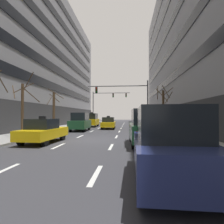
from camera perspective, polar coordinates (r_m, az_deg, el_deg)
The scene contains 34 objects.
ground_plane at distance 14.03m, azimuth -5.58°, elevation -8.47°, with size 120.00×120.00×0.00m, color #38383D.
sidewalk_left at distance 16.53m, azimuth -28.75°, elevation -6.97°, with size 3.77×80.00×0.14m, color gray.
sidewalk_right at distance 14.35m, azimuth 21.43°, elevation -7.95°, with size 3.77×80.00×0.14m, color gray.
lane_stripe_l1_s2 at distance 7.24m, azimuth -31.12°, elevation -15.48°, with size 0.16×2.00×0.01m, color silver.
lane_stripe_l1_s3 at distance 11.58m, azimuth -16.13°, elevation -10.02°, with size 0.16×2.00×0.01m, color silver.
lane_stripe_l1_s4 at distance 16.30m, azimuth -9.72°, elevation -7.39°, with size 0.16×2.00×0.01m, color silver.
lane_stripe_l1_s5 at distance 21.15m, azimuth -6.24°, elevation -5.91°, with size 0.16×2.00×0.01m, color silver.
lane_stripe_l1_s6 at distance 26.06m, azimuth -4.08°, elevation -4.97°, with size 0.16×2.00×0.01m, color silver.
lane_stripe_l1_s7 at distance 31.00m, azimuth -2.61°, elevation -4.33°, with size 0.16×2.00×0.01m, color silver.
lane_stripe_l1_s8 at distance 35.95m, azimuth -1.55°, elevation -3.86°, with size 0.16×2.00×0.01m, color silver.
lane_stripe_l1_s9 at distance 40.92m, azimuth -0.74°, elevation -3.51°, with size 0.16×2.00×0.01m, color silver.
lane_stripe_l1_s10 at distance 45.89m, azimuth -0.11°, elevation -3.23°, with size 0.16×2.00×0.01m, color silver.
lane_stripe_l2_s2 at distance 6.04m, azimuth -5.00°, elevation -18.62°, with size 0.16×2.00×0.01m, color silver.
lane_stripe_l2_s3 at distance 10.87m, azimuth -0.31°, elevation -10.66°, with size 0.16×2.00×0.01m, color silver.
lane_stripe_l2_s4 at distance 15.81m, azimuth 1.40°, elevation -7.61°, with size 0.16×2.00×0.01m, color silver.
lane_stripe_l2_s5 at distance 20.77m, azimuth 2.28°, elevation -6.01°, with size 0.16×2.00×0.01m, color silver.
lane_stripe_l2_s6 at distance 25.75m, azimuth 2.82°, elevation -5.02°, with size 0.16×2.00×0.01m, color silver.
lane_stripe_l2_s7 at distance 30.74m, azimuth 3.18°, elevation -4.36°, with size 0.16×2.00×0.01m, color silver.
lane_stripe_l2_s8 at distance 35.73m, azimuth 3.45°, elevation -3.88°, with size 0.16×2.00×0.01m, color silver.
lane_stripe_l2_s9 at distance 40.72m, azimuth 3.64°, elevation -3.52°, with size 0.16×2.00×0.01m, color silver.
lane_stripe_l2_s10 at distance 45.71m, azimuth 3.80°, elevation -3.24°, with size 0.16×2.00×0.01m, color silver.
taxi_driving_0 at distance 29.26m, azimuth -6.28°, elevation -2.49°, with size 1.86×4.35×2.27m.
taxi_driving_1 at distance 13.14m, azimuth -20.34°, elevation -5.48°, with size 1.94×4.31×1.76m.
car_driving_2 at distance 21.77m, azimuth -9.73°, elevation -3.00°, with size 1.96×4.42×2.11m.
taxi_driving_3 at distance 24.61m, azimuth -1.10°, elevation -3.43°, with size 1.88×4.21×1.73m.
car_parked_0 at distance 5.36m, azimuth 16.76°, elevation -9.60°, with size 1.87×4.31×2.07m.
car_parked_1 at distance 11.58m, azimuth 10.38°, elevation -4.60°, with size 2.03×4.60×2.20m.
traffic_signal_0 at distance 24.47m, azimuth 5.28°, elevation 4.87°, with size 8.04×0.35×6.21m.
traffic_signal_1 at distance 40.22m, azimuth -2.06°, elevation 3.63°, with size 8.05×0.35×6.78m.
street_tree_0 at distance 22.83m, azimuth -17.47°, elevation 0.59°, with size 1.90×1.89×4.67m.
street_tree_1 at distance 20.00m, azimuth 15.54°, elevation 1.05°, with size 1.81×1.81×4.86m.
street_tree_2 at distance 17.06m, azimuth -25.77°, elevation 1.55°, with size 2.31×2.31×5.37m.
pedestrian_0 at distance 17.24m, azimuth 15.10°, elevation -3.44°, with size 0.38×0.42×1.62m.
pedestrian_1 at distance 16.05m, azimuth 20.97°, elevation -3.80°, with size 0.33×0.48×1.54m.
Camera 1 is at (2.56, -13.67, 1.84)m, focal length 29.71 mm.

